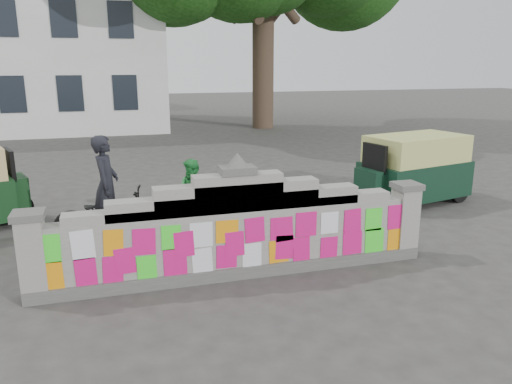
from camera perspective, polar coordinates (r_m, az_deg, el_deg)
The scene contains 6 objects.
ground at distance 8.21m, azimuth -2.02°, elevation -9.45°, with size 100.00×100.00×0.00m, color #383533.
parapet_wall at distance 7.93m, azimuth -2.06°, elevation -4.51°, with size 6.48×0.44×2.01m.
cyclist_bike at distance 9.72m, azimuth -16.46°, elevation -2.79°, with size 0.72×2.06×1.08m, color black.
cyclist_rider at distance 9.62m, azimuth -16.62°, elevation -0.65°, with size 0.67×0.44×1.83m, color black.
pedestrian at distance 10.22m, azimuth -7.19°, elevation -0.34°, with size 0.71×0.55×1.46m, color green.
rickshaw_right at distance 12.71m, azimuth 17.49°, elevation 2.62°, with size 3.08×1.91×1.65m.
Camera 1 is at (-1.85, -7.27, 3.34)m, focal length 35.00 mm.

